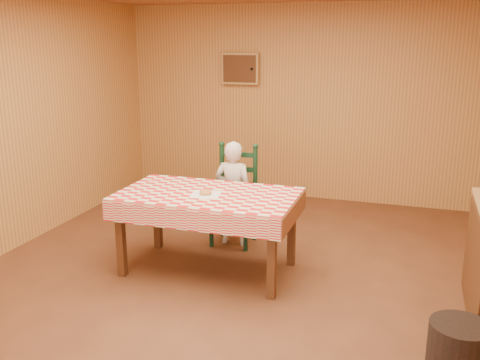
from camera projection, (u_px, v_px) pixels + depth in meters
name	position (u px, v px, depth m)	size (l,w,h in m)	color
ground	(233.00, 288.00, 4.76)	(6.00, 6.00, 0.00)	brown
cabin_walls	(251.00, 76.00, 4.77)	(5.10, 6.05, 2.65)	#C58A47
dining_table	(208.00, 202.00, 4.96)	(1.66, 0.96, 0.77)	#512C15
ladder_chair	(235.00, 197.00, 5.73)	(0.44, 0.40, 1.08)	black
seated_child	(233.00, 193.00, 5.66)	(0.41, 0.27, 1.12)	silver
napkin	(206.00, 194.00, 4.89)	(0.26, 0.26, 0.00)	white
donut	(206.00, 192.00, 4.89)	(0.11, 0.11, 0.04)	#CE8B4A
storage_bin	(458.00, 352.00, 3.46)	(0.39, 0.39, 0.39)	black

